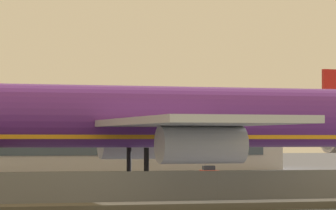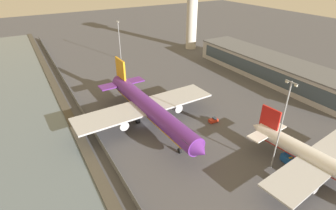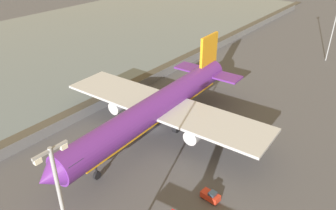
# 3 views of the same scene
# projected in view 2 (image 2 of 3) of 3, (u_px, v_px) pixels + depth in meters

# --- Properties ---
(ground_plane) EXTENTS (500.00, 500.00, 0.00)m
(ground_plane) POSITION_uv_depth(u_px,v_px,m) (142.00, 124.00, 89.73)
(ground_plane) COLOR #4C4C51
(shoreline_seawall) EXTENTS (320.00, 3.00, 0.50)m
(shoreline_seawall) POSITION_uv_depth(u_px,v_px,m) (82.00, 142.00, 80.54)
(shoreline_seawall) COLOR #474238
(shoreline_seawall) RESTS_ON ground
(perimeter_fence) EXTENTS (280.00, 0.10, 2.46)m
(perimeter_fence) POSITION_uv_depth(u_px,v_px,m) (96.00, 135.00, 82.06)
(perimeter_fence) COLOR slate
(perimeter_fence) RESTS_ON ground
(cargo_jet_purple) EXTENTS (57.35, 48.90, 17.20)m
(cargo_jet_purple) POSITION_uv_depth(u_px,v_px,m) (148.00, 107.00, 86.75)
(cargo_jet_purple) COLOR #602889
(cargo_jet_purple) RESTS_ON ground
(passenger_jet_white_red) EXTENTS (44.35, 38.11, 13.40)m
(passenger_jet_white_red) POSITION_uv_depth(u_px,v_px,m) (324.00, 164.00, 64.42)
(passenger_jet_white_red) COLOR white
(passenger_jet_white_red) RESTS_ON ground
(baggage_tug) EXTENTS (1.82, 3.30, 1.80)m
(baggage_tug) POSITION_uv_depth(u_px,v_px,m) (213.00, 120.00, 90.44)
(baggage_tug) COLOR red
(baggage_tug) RESTS_ON ground
(ops_van) EXTENTS (5.48, 2.93, 2.48)m
(ops_van) POSITION_uv_depth(u_px,v_px,m) (290.00, 161.00, 71.05)
(ops_van) COLOR #19519E
(ops_van) RESTS_ON ground
(control_tower) EXTENTS (12.88, 12.88, 41.03)m
(control_tower) POSITION_uv_depth(u_px,v_px,m) (192.00, 10.00, 158.48)
(control_tower) COLOR beige
(control_tower) RESTS_ON ground
(terminal_building) EXTENTS (84.81, 18.33, 10.08)m
(terminal_building) POSITION_uv_depth(u_px,v_px,m) (272.00, 68.00, 123.11)
(terminal_building) COLOR #B2B2B7
(terminal_building) RESTS_ON ground
(apron_light_mast_apron_west) EXTENTS (3.20, 0.40, 21.40)m
(apron_light_mast_apron_west) POSITION_uv_depth(u_px,v_px,m) (119.00, 38.00, 144.77)
(apron_light_mast_apron_west) COLOR #93969B
(apron_light_mast_apron_west) RESTS_ON ground
(apron_light_mast_apron_east) EXTENTS (3.20, 0.40, 25.24)m
(apron_light_mast_apron_east) POSITION_uv_depth(u_px,v_px,m) (282.00, 124.00, 64.24)
(apron_light_mast_apron_east) COLOR #93969B
(apron_light_mast_apron_east) RESTS_ON ground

